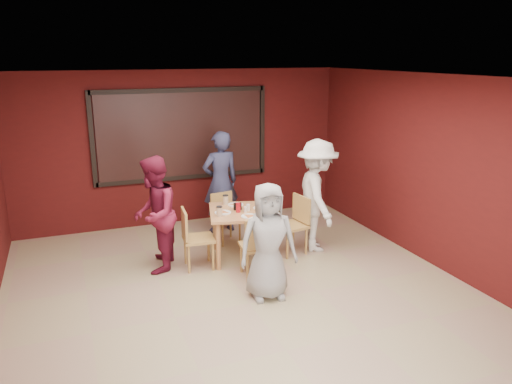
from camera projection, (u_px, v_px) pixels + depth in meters
name	position (u px, v px, depth m)	size (l,w,h in m)	color
floor	(249.00, 303.00, 6.34)	(7.00, 7.00, 0.00)	tan
window_blinds	(182.00, 135.00, 9.00)	(3.00, 0.02, 1.50)	black
dining_table	(242.00, 217.00, 7.58)	(1.19, 1.19, 0.92)	tan
chair_front	(258.00, 244.00, 6.92)	(0.48, 0.48, 0.91)	tan
chair_back	(225.00, 214.00, 8.35)	(0.46, 0.46, 0.82)	tan
chair_left	(193.00, 235.00, 7.27)	(0.47, 0.47, 0.90)	tan
chair_right	(295.00, 221.00, 7.86)	(0.51, 0.51, 0.92)	tan
diner_front	(268.00, 242.00, 6.33)	(0.75, 0.49, 1.53)	#9A9A9A
diner_back	(221.00, 182.00, 8.71)	(0.66, 0.43, 1.80)	#2F3354
diner_left	(154.00, 215.00, 7.14)	(0.82, 0.64, 1.69)	maroon
diner_right	(317.00, 196.00, 7.90)	(1.16, 0.67, 1.79)	silver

